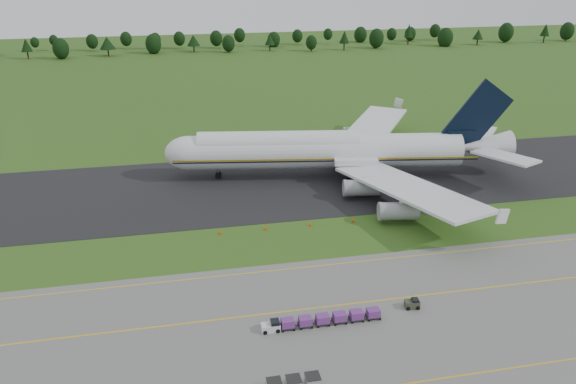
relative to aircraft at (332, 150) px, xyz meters
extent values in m
plane|color=#2D5118|center=(-15.17, -30.52, -6.66)|extent=(600.00, 600.00, 0.00)
cube|color=slate|center=(-15.17, -64.52, -6.63)|extent=(300.00, 52.00, 0.06)
cube|color=black|center=(-15.17, -2.52, -6.62)|extent=(300.00, 40.00, 0.08)
cube|color=#ECB40D|center=(-15.17, -52.52, -6.59)|extent=(300.00, 0.25, 0.01)
cube|color=#ECB40D|center=(-15.17, -40.52, -6.59)|extent=(120.00, 0.20, 0.01)
cylinder|color=black|center=(-107.63, 189.26, -4.81)|extent=(0.70, 0.70, 3.71)
cone|color=black|center=(-107.63, 189.26, 0.34)|extent=(5.56, 5.56, 6.59)
cylinder|color=black|center=(-90.75, 186.12, -4.98)|extent=(0.70, 0.70, 3.36)
sphere|color=black|center=(-90.75, 186.12, -1.53)|extent=(8.08, 8.08, 8.08)
cylinder|color=black|center=(-68.24, 189.99, -4.88)|extent=(0.70, 0.70, 3.56)
cone|color=black|center=(-68.24, 189.99, 0.07)|extent=(8.19, 8.19, 6.33)
cylinder|color=black|center=(-44.99, 193.95, -5.03)|extent=(0.70, 0.70, 3.27)
sphere|color=black|center=(-44.99, 193.95, -1.67)|extent=(8.30, 8.30, 8.30)
cylinder|color=black|center=(-23.62, 194.91, -5.00)|extent=(0.70, 0.70, 3.32)
cone|color=black|center=(-23.62, 194.91, -0.39)|extent=(7.02, 7.02, 5.90)
cylinder|color=black|center=(-5.21, 189.37, -5.08)|extent=(0.70, 0.70, 3.16)
sphere|color=black|center=(-5.21, 189.37, -1.83)|extent=(6.84, 6.84, 6.84)
cylinder|color=black|center=(17.74, 190.54, -5.02)|extent=(0.70, 0.70, 3.28)
cone|color=black|center=(17.74, 190.54, -0.45)|extent=(5.60, 5.60, 5.84)
cylinder|color=black|center=(39.74, 184.34, -5.09)|extent=(0.70, 0.70, 3.14)
sphere|color=black|center=(39.74, 184.34, -1.87)|extent=(6.04, 6.04, 6.04)
cylinder|color=black|center=(58.72, 185.07, -4.78)|extent=(0.70, 0.70, 3.76)
cone|color=black|center=(58.72, 185.07, 0.44)|extent=(5.66, 5.66, 6.68)
cylinder|color=black|center=(78.27, 187.36, -4.83)|extent=(0.70, 0.70, 3.66)
sphere|color=black|center=(78.27, 187.36, -1.07)|extent=(8.28, 8.28, 8.28)
cylinder|color=black|center=(101.78, 197.42, -4.53)|extent=(0.70, 0.70, 4.25)
cone|color=black|center=(101.78, 197.42, 1.38)|extent=(5.22, 5.22, 7.56)
cylinder|color=black|center=(120.05, 186.97, -5.09)|extent=(0.70, 0.70, 3.13)
sphere|color=black|center=(120.05, 186.97, -1.87)|extent=(8.82, 8.82, 8.82)
cylinder|color=black|center=(141.33, 188.22, -5.05)|extent=(0.70, 0.70, 3.21)
cone|color=black|center=(141.33, 188.22, -0.59)|extent=(6.18, 6.18, 5.71)
cylinder|color=black|center=(162.42, 193.49, -4.70)|extent=(0.70, 0.70, 3.93)
sphere|color=black|center=(162.42, 193.49, -0.66)|extent=(8.77, 8.77, 8.77)
cylinder|color=black|center=(184.82, 188.01, -4.66)|extent=(0.70, 0.70, 4.00)
cone|color=black|center=(184.82, 188.01, 0.90)|extent=(5.43, 5.43, 7.11)
cylinder|color=black|center=(202.54, 191.81, -4.71)|extent=(0.70, 0.70, 3.90)
sphere|color=black|center=(202.54, 191.81, -0.70)|extent=(8.22, 8.22, 8.22)
cylinder|color=silver|center=(-1.50, 0.24, -0.24)|extent=(64.67, 17.83, 7.97)
cylinder|color=silver|center=(-12.44, 1.95, 1.64)|extent=(38.15, 11.98, 6.22)
sphere|color=silver|center=(-33.22, 5.21, -0.24)|extent=(7.97, 7.97, 7.97)
cone|color=silver|center=(36.23, -5.68, 0.32)|extent=(13.20, 9.37, 7.57)
cube|color=gold|center=(-2.12, -3.72, -0.90)|extent=(70.01, 11.05, 0.39)
cube|color=silver|center=(9.94, -22.96, -1.23)|extent=(21.64, 39.23, 0.61)
cube|color=silver|center=(16.49, 18.82, -1.23)|extent=(30.62, 37.20, 0.61)
cylinder|color=gray|center=(2.84, -14.56, -4.00)|extent=(8.21, 4.70, 3.54)
cylinder|color=gray|center=(6.23, -27.42, -4.00)|extent=(8.21, 4.70, 3.54)
cylinder|color=gray|center=(7.16, 13.00, -4.00)|extent=(8.21, 4.70, 3.54)
cylinder|color=gray|center=(14.33, 24.20, -4.00)|extent=(8.21, 4.70, 3.54)
cube|color=black|center=(33.52, -5.26, 7.77)|extent=(16.04, 3.10, 17.78)
cube|color=silver|center=(36.59, -14.14, 0.65)|extent=(11.24, 15.63, 0.50)
cube|color=silver|center=(39.16, 2.26, 0.65)|extent=(14.03, 14.86, 0.50)
cylinder|color=slate|center=(-26.66, 4.18, -5.44)|extent=(0.40, 0.40, 2.44)
cylinder|color=black|center=(-26.66, 4.18, -5.94)|extent=(1.58, 1.21, 1.44)
cylinder|color=slate|center=(4.29, -5.71, -5.44)|extent=(0.40, 0.40, 2.44)
cylinder|color=black|center=(4.29, -5.71, -5.94)|extent=(1.58, 1.21, 1.44)
cylinder|color=slate|center=(5.83, 4.13, -5.44)|extent=(0.40, 0.40, 2.44)
cylinder|color=black|center=(5.83, 4.13, -5.94)|extent=(1.58, 1.21, 1.44)
cube|color=silver|center=(-24.45, -56.63, -6.04)|extent=(2.66, 1.43, 1.13)
cylinder|color=black|center=(-25.37, -57.35, -6.29)|extent=(0.61, 0.23, 0.61)
cube|color=black|center=(-21.99, -56.63, -6.24)|extent=(2.05, 1.53, 0.12)
cube|color=#5F2A74|center=(-21.99, -56.63, -5.63)|extent=(1.84, 1.43, 1.13)
cylinder|color=black|center=(-22.81, -57.35, -6.43)|extent=(0.35, 0.15, 0.35)
cube|color=black|center=(-19.44, -56.63, -6.24)|extent=(2.05, 1.53, 0.12)
cube|color=#5F2A74|center=(-19.44, -56.63, -5.63)|extent=(1.84, 1.43, 1.13)
cylinder|color=black|center=(-20.26, -57.35, -6.43)|extent=(0.35, 0.15, 0.35)
cube|color=black|center=(-16.88, -56.63, -6.24)|extent=(2.05, 1.53, 0.12)
cube|color=#5F2A74|center=(-16.88, -56.63, -5.63)|extent=(1.84, 1.43, 1.13)
cylinder|color=black|center=(-17.70, -57.35, -6.43)|extent=(0.35, 0.15, 0.35)
cube|color=black|center=(-14.32, -56.63, -6.24)|extent=(2.05, 1.53, 0.12)
cube|color=#5F2A74|center=(-14.32, -56.63, -5.63)|extent=(1.84, 1.43, 1.13)
cylinder|color=black|center=(-15.14, -57.35, -6.43)|extent=(0.35, 0.15, 0.35)
cube|color=black|center=(-11.77, -56.63, -6.24)|extent=(2.05, 1.53, 0.12)
cube|color=#5F2A74|center=(-11.77, -56.63, -5.63)|extent=(1.84, 1.43, 1.13)
cylinder|color=black|center=(-12.58, -57.35, -6.43)|extent=(0.35, 0.15, 0.35)
cube|color=black|center=(-9.21, -56.63, -6.24)|extent=(2.05, 1.53, 0.12)
cube|color=#5F2A74|center=(-9.21, -56.63, -5.63)|extent=(1.84, 1.43, 1.13)
cylinder|color=black|center=(-10.03, -57.35, -6.43)|extent=(0.35, 0.15, 0.35)
cylinder|color=black|center=(-24.45, -56.63, -6.29)|extent=(0.61, 0.23, 0.61)
cube|color=#353827|center=(-2.56, -55.29, -6.01)|extent=(2.28, 1.50, 1.19)
cylinder|color=black|center=(-3.32, -55.93, -6.30)|extent=(0.60, 0.22, 0.60)
cylinder|color=black|center=(-1.81, -54.64, -6.30)|extent=(0.60, 0.22, 0.60)
cube|color=black|center=(-26.12, -68.82, -4.85)|extent=(1.82, 1.82, 0.09)
cube|color=black|center=(-23.72, -68.82, -4.85)|extent=(1.82, 1.82, 0.09)
cube|color=gray|center=(-21.32, -68.82, -5.74)|extent=(1.71, 1.71, 1.71)
cube|color=black|center=(-21.32, -68.82, -4.85)|extent=(1.82, 1.82, 0.09)
cube|color=#FF4908|center=(-28.94, -25.18, -6.36)|extent=(0.50, 0.12, 0.60)
cube|color=black|center=(-28.94, -25.18, -6.64)|extent=(0.30, 0.30, 0.04)
cube|color=#FF4908|center=(-20.07, -25.18, -6.36)|extent=(0.50, 0.12, 0.60)
cube|color=black|center=(-20.07, -25.18, -6.64)|extent=(0.30, 0.30, 0.04)
cube|color=#FF4908|center=(-11.20, -25.18, -6.36)|extent=(0.50, 0.12, 0.60)
cube|color=black|center=(-11.20, -25.18, -6.64)|extent=(0.30, 0.30, 0.04)
cube|color=#FF4908|center=(-2.32, -25.18, -6.36)|extent=(0.50, 0.12, 0.60)
cube|color=black|center=(-2.32, -25.18, -6.64)|extent=(0.30, 0.30, 0.04)
camera|label=1|loc=(-35.03, -121.45, 42.73)|focal=35.00mm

